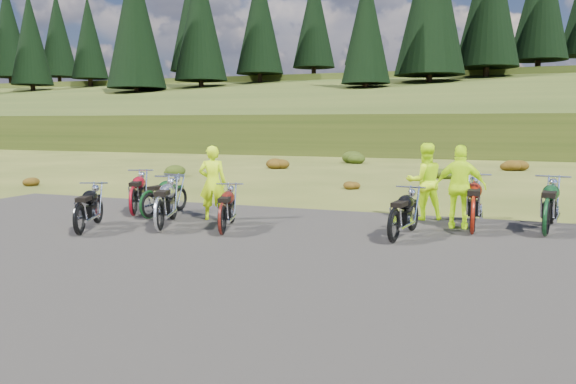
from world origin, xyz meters
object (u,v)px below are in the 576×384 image
at_px(motorcycle_3, 159,234).
at_px(person_middle, 213,184).
at_px(motorcycle_7, 545,238).
at_px(motorcycle_0, 80,237).

relative_size(motorcycle_3, person_middle, 1.21).
height_order(motorcycle_7, person_middle, person_middle).
bearing_deg(motorcycle_0, person_middle, -55.47).
bearing_deg(motorcycle_7, motorcycle_0, 118.29).
relative_size(motorcycle_0, motorcycle_3, 0.90).
bearing_deg(motorcycle_0, motorcycle_7, -93.25).
bearing_deg(motorcycle_3, motorcycle_0, 101.41).
height_order(motorcycle_0, motorcycle_7, motorcycle_7).
distance_m(motorcycle_0, person_middle, 3.35).
bearing_deg(motorcycle_7, person_middle, 103.12).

